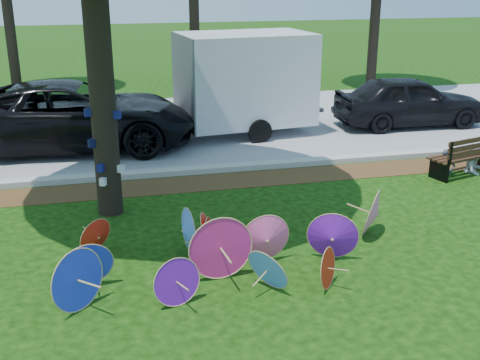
% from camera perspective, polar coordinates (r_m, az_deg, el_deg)
% --- Properties ---
extents(ground, '(90.00, 90.00, 0.00)m').
position_cam_1_polar(ground, '(8.26, -0.18, -10.66)').
color(ground, black).
rests_on(ground, ground).
extents(mulch_strip, '(90.00, 1.00, 0.01)m').
position_cam_1_polar(mulch_strip, '(12.30, -4.96, -0.39)').
color(mulch_strip, '#472D16').
rests_on(mulch_strip, ground).
extents(curb, '(90.00, 0.30, 0.12)m').
position_cam_1_polar(curb, '(12.94, -5.43, 0.86)').
color(curb, '#B7B5AD').
rests_on(curb, ground).
extents(street, '(90.00, 8.00, 0.01)m').
position_cam_1_polar(street, '(16.91, -7.44, 4.98)').
color(street, gray).
rests_on(street, ground).
extents(parasol_pile, '(5.41, 2.33, 0.94)m').
position_cam_1_polar(parasol_pile, '(8.67, -1.47, -6.26)').
color(parasol_pile, blue).
rests_on(parasol_pile, ground).
extents(black_van, '(6.10, 3.25, 1.63)m').
position_cam_1_polar(black_van, '(15.12, -15.55, 5.90)').
color(black_van, black).
rests_on(black_van, ground).
extents(dark_pickup, '(4.16, 1.76, 1.40)m').
position_cam_1_polar(dark_pickup, '(17.46, 15.71, 7.22)').
color(dark_pickup, black).
rests_on(dark_pickup, ground).
extents(cargo_trailer, '(3.53, 2.46, 2.92)m').
position_cam_1_polar(cargo_trailer, '(15.92, 0.52, 9.61)').
color(cargo_trailer, silver).
rests_on(cargo_trailer, ground).
extents(park_bench, '(1.76, 1.06, 0.86)m').
position_cam_1_polar(park_bench, '(13.62, 20.43, 2.29)').
color(park_bench, black).
rests_on(park_bench, ground).
extents(person_left, '(0.45, 0.39, 1.05)m').
position_cam_1_polar(person_left, '(13.44, 19.12, 2.65)').
color(person_left, '#343B48').
rests_on(person_left, ground).
extents(person_right, '(0.66, 0.57, 1.16)m').
position_cam_1_polar(person_right, '(13.81, 21.61, 3.02)').
color(person_right, '#BABBC4').
rests_on(person_right, ground).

